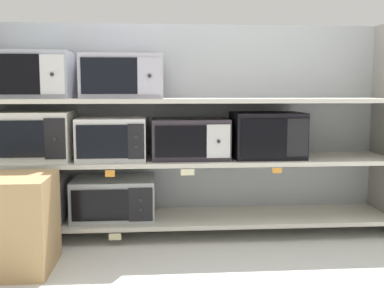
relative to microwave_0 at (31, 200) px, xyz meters
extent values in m
cube|color=#9EA3A8|center=(1.12, 0.28, 0.49)|extent=(3.03, 0.04, 1.51)
cube|color=beige|center=(1.12, 0.00, -0.15)|extent=(2.83, 0.51, 0.03)
cube|color=#A09FA8|center=(0.00, 0.00, 0.00)|extent=(0.47, 0.40, 0.28)
cube|color=black|center=(-0.07, -0.20, 0.00)|extent=(0.29, 0.01, 0.21)
cube|color=black|center=(0.15, -0.20, 0.00)|extent=(0.15, 0.01, 0.22)
cylinder|color=#262628|center=(0.15, -0.21, -0.03)|extent=(0.02, 0.01, 0.02)
cylinder|color=#262628|center=(0.15, -0.21, 0.03)|extent=(0.02, 0.01, 0.02)
cube|color=#A2A7AA|center=(0.57, 0.00, 0.00)|extent=(0.57, 0.40, 0.28)
cube|color=black|center=(0.50, -0.20, 0.00)|extent=(0.37, 0.01, 0.21)
cube|color=black|center=(0.76, -0.20, 0.00)|extent=(0.16, 0.01, 0.23)
cylinder|color=#262628|center=(0.76, -0.21, -0.03)|extent=(0.02, 0.01, 0.02)
cylinder|color=#262628|center=(0.76, -0.21, 0.03)|extent=(0.02, 0.01, 0.02)
cube|color=orange|center=(-0.02, -0.25, -0.19)|extent=(0.07, 0.00, 0.03)
cube|color=beige|center=(0.60, -0.25, -0.20)|extent=(0.08, 0.00, 0.04)
cube|color=beige|center=(1.12, 0.00, 0.27)|extent=(2.83, 0.51, 0.03)
cube|color=silver|center=(0.03, 0.00, 0.45)|extent=(0.53, 0.41, 0.33)
cube|color=black|center=(-0.03, -0.20, 0.45)|extent=(0.36, 0.01, 0.24)
cube|color=black|center=(0.22, -0.20, 0.45)|extent=(0.13, 0.01, 0.27)
cylinder|color=#262628|center=(0.22, -0.21, 0.45)|extent=(0.02, 0.01, 0.02)
cube|color=silver|center=(0.57, 0.00, 0.43)|extent=(0.47, 0.42, 0.29)
cube|color=black|center=(0.52, -0.21, 0.43)|extent=(0.33, 0.01, 0.22)
cube|color=black|center=(0.74, -0.21, 0.43)|extent=(0.11, 0.01, 0.23)
cylinder|color=#262628|center=(0.74, -0.22, 0.39)|extent=(0.02, 0.01, 0.02)
cylinder|color=#262628|center=(0.74, -0.22, 0.46)|extent=(0.02, 0.01, 0.02)
cube|color=#322B33|center=(1.11, 0.00, 0.42)|extent=(0.53, 0.39, 0.28)
cube|color=black|center=(1.03, -0.19, 0.42)|extent=(0.34, 0.01, 0.21)
cube|color=silver|center=(1.28, -0.19, 0.42)|extent=(0.16, 0.01, 0.22)
cylinder|color=#262628|center=(1.28, -0.20, 0.42)|extent=(0.02, 0.01, 0.02)
cube|color=black|center=(1.66, 0.00, 0.44)|extent=(0.49, 0.39, 0.32)
cube|color=black|center=(1.59, -0.20, 0.44)|extent=(0.31, 0.01, 0.25)
cube|color=black|center=(1.82, -0.20, 0.44)|extent=(0.15, 0.01, 0.26)
cube|color=orange|center=(0.07, -0.25, 0.22)|extent=(0.07, 0.00, 0.05)
cube|color=orange|center=(0.57, -0.25, 0.22)|extent=(0.06, 0.00, 0.04)
cube|color=beige|center=(1.07, -0.25, 0.23)|extent=(0.09, 0.00, 0.04)
cube|color=orange|center=(1.67, -0.25, 0.23)|extent=(0.06, 0.00, 0.03)
cube|color=beige|center=(1.12, 0.00, 0.69)|extent=(2.83, 0.51, 0.03)
cube|color=#9EA2AD|center=(0.03, 0.00, 0.86)|extent=(0.54, 0.39, 0.31)
cube|color=black|center=(-0.04, -0.20, 0.86)|extent=(0.35, 0.01, 0.26)
cube|color=silver|center=(0.21, -0.20, 0.86)|extent=(0.15, 0.01, 0.25)
cylinder|color=#262628|center=(0.21, -0.20, 0.86)|extent=(0.02, 0.01, 0.02)
cube|color=#B5B1C1|center=(0.65, 0.00, 0.85)|extent=(0.55, 0.41, 0.30)
cube|color=black|center=(0.57, -0.21, 0.85)|extent=(0.36, 0.01, 0.23)
cube|color=#B5B1C1|center=(0.83, -0.21, 0.85)|extent=(0.16, 0.01, 0.24)
cylinder|color=#262628|center=(0.83, -0.22, 0.85)|extent=(0.02, 0.01, 0.02)
cube|color=tan|center=(0.04, -0.59, 0.01)|extent=(0.47, 0.47, 0.54)
camera|label=1|loc=(0.87, -3.23, 0.76)|focal=43.36mm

